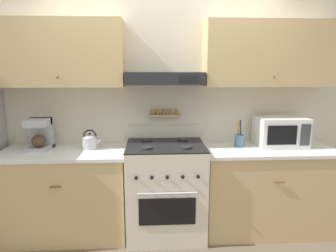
% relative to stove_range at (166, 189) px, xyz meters
% --- Properties ---
extents(ground_plane, '(16.00, 16.00, 0.00)m').
position_rel_stove_range_xyz_m(ground_plane, '(0.00, -0.30, -0.48)').
color(ground_plane, brown).
extents(wall_back, '(5.20, 0.46, 2.55)m').
position_rel_stove_range_xyz_m(wall_back, '(0.02, 0.30, 0.99)').
color(wall_back, beige).
rests_on(wall_back, ground_plane).
extents(counter_left, '(1.24, 0.65, 0.90)m').
position_rel_stove_range_xyz_m(counter_left, '(-1.01, 0.03, -0.03)').
color(counter_left, tan).
rests_on(counter_left, ground_plane).
extents(counter_right, '(1.33, 0.65, 0.90)m').
position_rel_stove_range_xyz_m(counter_right, '(1.06, 0.03, -0.03)').
color(counter_right, tan).
rests_on(counter_right, ground_plane).
extents(stove_range, '(0.78, 0.69, 1.09)m').
position_rel_stove_range_xyz_m(stove_range, '(0.00, 0.00, 0.00)').
color(stove_range, beige).
rests_on(stove_range, ground_plane).
extents(tea_kettle, '(0.19, 0.15, 0.20)m').
position_rel_stove_range_xyz_m(tea_kettle, '(-0.76, 0.09, 0.49)').
color(tea_kettle, '#B7B7BC').
rests_on(tea_kettle, counter_left).
extents(coffee_maker, '(0.22, 0.25, 0.31)m').
position_rel_stove_range_xyz_m(coffee_maker, '(-1.26, 0.12, 0.57)').
color(coffee_maker, '#ADAFB5').
rests_on(coffee_maker, counter_left).
extents(microwave, '(0.49, 0.36, 0.30)m').
position_rel_stove_range_xyz_m(microwave, '(1.21, 0.11, 0.57)').
color(microwave, white).
rests_on(microwave, counter_right).
extents(utensil_crock, '(0.10, 0.10, 0.28)m').
position_rel_stove_range_xyz_m(utensil_crock, '(0.78, 0.09, 0.49)').
color(utensil_crock, slate).
rests_on(utensil_crock, counter_right).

